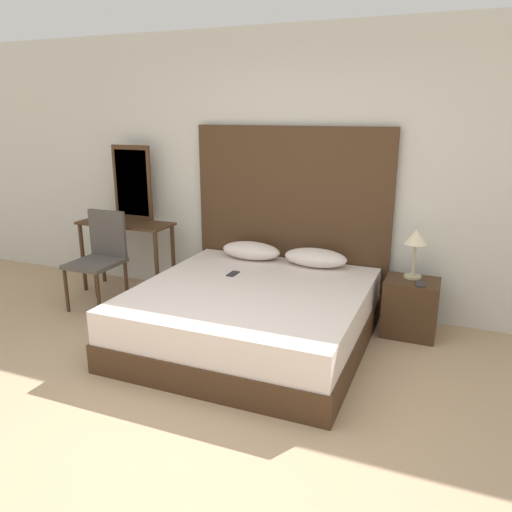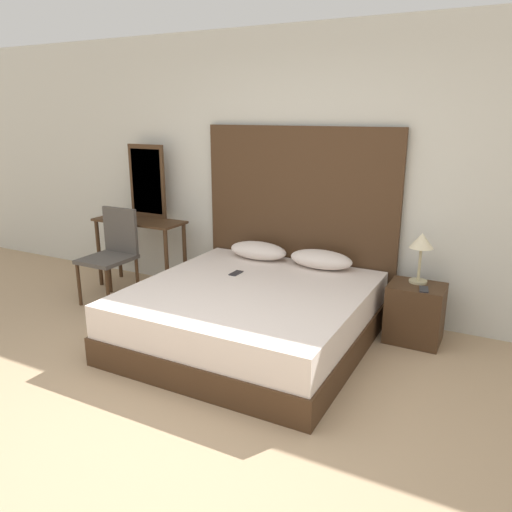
{
  "view_description": "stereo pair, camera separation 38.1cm",
  "coord_description": "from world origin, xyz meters",
  "px_view_note": "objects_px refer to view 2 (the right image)",
  "views": [
    {
      "loc": [
        1.43,
        -2.23,
        1.92
      ],
      "look_at": [
        -0.1,
        1.5,
        0.75
      ],
      "focal_mm": 35.0,
      "sensor_mm": 36.0,
      "label": 1
    },
    {
      "loc": [
        1.77,
        -2.07,
        1.92
      ],
      "look_at": [
        -0.1,
        1.5,
        0.75
      ],
      "focal_mm": 35.0,
      "sensor_mm": 36.0,
      "label": 2
    }
  ],
  "objects_px": {
    "phone_on_nightstand": "(424,289)",
    "chair": "(113,249)",
    "phone_on_bed": "(236,273)",
    "bed": "(251,315)",
    "nightstand": "(415,313)",
    "vanity_desk": "(140,233)",
    "table_lamp": "(421,245)"
  },
  "relations": [
    {
      "from": "phone_on_nightstand",
      "to": "chair",
      "type": "distance_m",
      "value": 3.09
    },
    {
      "from": "phone_on_bed",
      "to": "bed",
      "type": "bearing_deg",
      "value": -41.87
    },
    {
      "from": "nightstand",
      "to": "phone_on_nightstand",
      "type": "height_order",
      "value": "phone_on_nightstand"
    },
    {
      "from": "phone_on_bed",
      "to": "vanity_desk",
      "type": "relative_size",
      "value": 0.15
    },
    {
      "from": "bed",
      "to": "vanity_desk",
      "type": "relative_size",
      "value": 1.87
    },
    {
      "from": "bed",
      "to": "table_lamp",
      "type": "height_order",
      "value": "table_lamp"
    },
    {
      "from": "phone_on_bed",
      "to": "chair",
      "type": "bearing_deg",
      "value": -179.59
    },
    {
      "from": "vanity_desk",
      "to": "table_lamp",
      "type": "bearing_deg",
      "value": 1.72
    },
    {
      "from": "phone_on_bed",
      "to": "vanity_desk",
      "type": "distance_m",
      "value": 1.52
    },
    {
      "from": "bed",
      "to": "phone_on_nightstand",
      "type": "bearing_deg",
      "value": 24.41
    },
    {
      "from": "phone_on_bed",
      "to": "phone_on_nightstand",
      "type": "distance_m",
      "value": 1.63
    },
    {
      "from": "bed",
      "to": "phone_on_nightstand",
      "type": "xyz_separation_m",
      "value": [
        1.3,
        0.59,
        0.27
      ]
    },
    {
      "from": "chair",
      "to": "phone_on_nightstand",
      "type": "bearing_deg",
      "value": 6.29
    },
    {
      "from": "vanity_desk",
      "to": "chair",
      "type": "xyz_separation_m",
      "value": [
        -0.01,
        -0.42,
        -0.08
      ]
    },
    {
      "from": "bed",
      "to": "phone_on_nightstand",
      "type": "relative_size",
      "value": 12.08
    },
    {
      "from": "phone_on_bed",
      "to": "chair",
      "type": "relative_size",
      "value": 0.16
    },
    {
      "from": "vanity_desk",
      "to": "phone_on_nightstand",
      "type": "bearing_deg",
      "value": -1.47
    },
    {
      "from": "phone_on_bed",
      "to": "phone_on_nightstand",
      "type": "height_order",
      "value": "phone_on_nightstand"
    },
    {
      "from": "table_lamp",
      "to": "chair",
      "type": "bearing_deg",
      "value": -170.39
    },
    {
      "from": "table_lamp",
      "to": "chair",
      "type": "distance_m",
      "value": 3.05
    },
    {
      "from": "bed",
      "to": "nightstand",
      "type": "height_order",
      "value": "nightstand"
    },
    {
      "from": "bed",
      "to": "phone_on_bed",
      "type": "distance_m",
      "value": 0.47
    },
    {
      "from": "nightstand",
      "to": "vanity_desk",
      "type": "xyz_separation_m",
      "value": [
        -2.99,
        -0.01,
        0.37
      ]
    },
    {
      "from": "table_lamp",
      "to": "chair",
      "type": "height_order",
      "value": "chair"
    },
    {
      "from": "chair",
      "to": "phone_on_bed",
      "type": "bearing_deg",
      "value": 0.41
    },
    {
      "from": "phone_on_bed",
      "to": "table_lamp",
      "type": "height_order",
      "value": "table_lamp"
    },
    {
      "from": "nightstand",
      "to": "phone_on_nightstand",
      "type": "bearing_deg",
      "value": -53.89
    },
    {
      "from": "table_lamp",
      "to": "phone_on_nightstand",
      "type": "xyz_separation_m",
      "value": [
        0.08,
        -0.17,
        -0.33
      ]
    },
    {
      "from": "table_lamp",
      "to": "phone_on_nightstand",
      "type": "height_order",
      "value": "table_lamp"
    },
    {
      "from": "table_lamp",
      "to": "vanity_desk",
      "type": "distance_m",
      "value": 2.99
    },
    {
      "from": "phone_on_bed",
      "to": "vanity_desk",
      "type": "xyz_separation_m",
      "value": [
        -1.46,
        0.41,
        0.12
      ]
    },
    {
      "from": "bed",
      "to": "phone_on_bed",
      "type": "bearing_deg",
      "value": 138.13
    }
  ]
}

